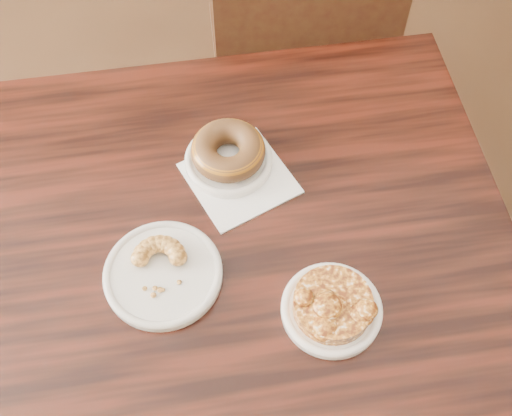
{
  "coord_description": "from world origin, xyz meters",
  "views": [
    {
      "loc": [
        0.08,
        -0.5,
        1.61
      ],
      "look_at": [
        0.09,
        -0.0,
        0.8
      ],
      "focal_mm": 45.0,
      "sensor_mm": 36.0,
      "label": 1
    }
  ],
  "objects_px": {
    "chair_far": "(293,53)",
    "cafe_table": "(243,350)",
    "apple_fritter": "(333,303)",
    "glazed_donut": "(228,150)",
    "cruller_fragment": "(161,269)"
  },
  "relations": [
    {
      "from": "chair_far",
      "to": "cafe_table",
      "type": "bearing_deg",
      "value": 74.86
    },
    {
      "from": "cafe_table",
      "to": "apple_fritter",
      "type": "relative_size",
      "value": 5.79
    },
    {
      "from": "cafe_table",
      "to": "chair_far",
      "type": "height_order",
      "value": "chair_far"
    },
    {
      "from": "cafe_table",
      "to": "apple_fritter",
      "type": "xyz_separation_m",
      "value": [
        0.13,
        -0.08,
        0.41
      ]
    },
    {
      "from": "glazed_donut",
      "to": "cruller_fragment",
      "type": "xyz_separation_m",
      "value": [
        -0.1,
        -0.2,
        -0.01
      ]
    },
    {
      "from": "chair_far",
      "to": "apple_fritter",
      "type": "bearing_deg",
      "value": 84.93
    },
    {
      "from": "cafe_table",
      "to": "glazed_donut",
      "type": "distance_m",
      "value": 0.45
    },
    {
      "from": "chair_far",
      "to": "glazed_donut",
      "type": "distance_m",
      "value": 0.66
    },
    {
      "from": "chair_far",
      "to": "cruller_fragment",
      "type": "bearing_deg",
      "value": 67.09
    },
    {
      "from": "apple_fritter",
      "to": "chair_far",
      "type": "bearing_deg",
      "value": 89.33
    },
    {
      "from": "cafe_table",
      "to": "chair_far",
      "type": "distance_m",
      "value": 0.76
    },
    {
      "from": "cruller_fragment",
      "to": "apple_fritter",
      "type": "bearing_deg",
      "value": -14.62
    },
    {
      "from": "glazed_donut",
      "to": "apple_fritter",
      "type": "bearing_deg",
      "value": -61.42
    },
    {
      "from": "cafe_table",
      "to": "apple_fritter",
      "type": "bearing_deg",
      "value": -37.45
    },
    {
      "from": "glazed_donut",
      "to": "cruller_fragment",
      "type": "bearing_deg",
      "value": -116.13
    }
  ]
}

